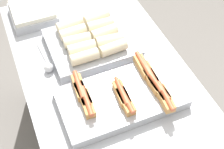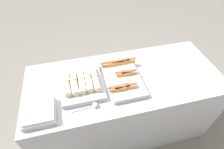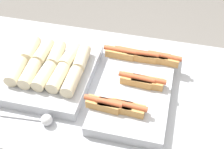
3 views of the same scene
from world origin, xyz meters
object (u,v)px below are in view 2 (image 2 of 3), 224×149
tray_hotdogs (122,75)px  serving_spoon_near (93,106)px  tray_wraps (82,83)px  tray_side_front (40,113)px

tray_hotdogs → serving_spoon_near: bearing=-140.8°
tray_hotdogs → tray_wraps: bearing=-178.7°
tray_hotdogs → serving_spoon_near: (-0.32, -0.26, -0.02)m
tray_side_front → serving_spoon_near: bearing=-3.5°
tray_side_front → serving_spoon_near: size_ratio=1.10×
tray_side_front → serving_spoon_near: 0.42m
tray_side_front → tray_wraps: bearing=32.6°
tray_wraps → tray_side_front: (-0.36, -0.23, -0.01)m
tray_hotdogs → serving_spoon_near: size_ratio=2.46×
tray_wraps → tray_side_front: tray_wraps is taller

